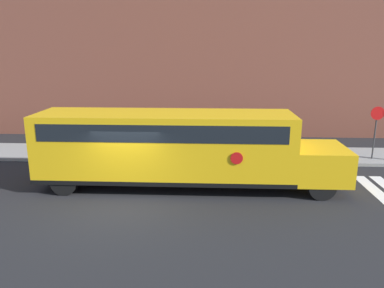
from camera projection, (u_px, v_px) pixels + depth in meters
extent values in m
plane|color=black|center=(123.00, 205.00, 13.18)|extent=(60.00, 60.00, 0.00)
cube|color=gray|center=(152.00, 153.00, 19.45)|extent=(44.00, 3.00, 0.15)
cube|color=brown|center=(165.00, 42.00, 24.35)|extent=(32.00, 4.00, 11.60)
cube|color=white|center=(373.00, 189.00, 14.65)|extent=(0.50, 3.20, 0.01)
cube|color=yellow|center=(165.00, 145.00, 14.58)|extent=(9.81, 2.50, 2.52)
cube|color=yellow|center=(318.00, 163.00, 14.44)|extent=(2.04, 2.50, 1.27)
cube|color=black|center=(166.00, 174.00, 14.87)|extent=(9.81, 2.54, 0.16)
cube|color=black|center=(165.00, 127.00, 14.41)|extent=(9.03, 2.53, 0.64)
cylinder|color=red|center=(237.00, 158.00, 13.23)|extent=(0.44, 0.02, 0.44)
cylinder|color=black|center=(307.00, 168.00, 15.64)|extent=(1.00, 0.30, 1.00)
cylinder|color=black|center=(322.00, 187.00, 13.55)|extent=(1.00, 0.30, 1.00)
cylinder|color=black|center=(83.00, 165.00, 16.11)|extent=(1.00, 0.30, 1.00)
cylinder|color=black|center=(64.00, 182.00, 14.02)|extent=(1.00, 0.30, 1.00)
cylinder|color=#38383A|center=(374.00, 137.00, 18.02)|extent=(0.07, 0.07, 2.43)
cylinder|color=red|center=(378.00, 113.00, 17.68)|extent=(0.64, 0.03, 0.64)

